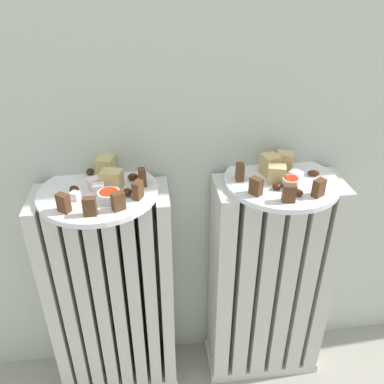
% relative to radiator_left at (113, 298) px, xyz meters
% --- Properties ---
extents(radiator_left, '(0.32, 0.14, 0.62)m').
position_rel_radiator_left_xyz_m(radiator_left, '(0.00, 0.00, 0.00)').
color(radiator_left, silver).
rests_on(radiator_left, ground_plane).
extents(radiator_right, '(0.32, 0.14, 0.62)m').
position_rel_radiator_left_xyz_m(radiator_right, '(0.42, 0.00, 0.00)').
color(radiator_right, silver).
rests_on(radiator_right, ground_plane).
extents(plate_left, '(0.27, 0.27, 0.01)m').
position_rel_radiator_left_xyz_m(plate_left, '(-0.00, 0.00, 0.32)').
color(plate_left, white).
rests_on(plate_left, radiator_left).
extents(plate_right, '(0.27, 0.27, 0.01)m').
position_rel_radiator_left_xyz_m(plate_right, '(0.42, 0.00, 0.32)').
color(plate_right, white).
rests_on(plate_right, radiator_right).
extents(dark_cake_slice_left_0, '(0.03, 0.03, 0.04)m').
position_rel_radiator_left_xyz_m(dark_cake_slice_left_0, '(-0.06, -0.08, 0.35)').
color(dark_cake_slice_left_0, '#56351E').
rests_on(dark_cake_slice_left_0, plate_left).
extents(dark_cake_slice_left_1, '(0.03, 0.02, 0.04)m').
position_rel_radiator_left_xyz_m(dark_cake_slice_left_1, '(-0.01, -0.10, 0.35)').
color(dark_cake_slice_left_1, '#56351E').
rests_on(dark_cake_slice_left_1, plate_left).
extents(dark_cake_slice_left_2, '(0.03, 0.03, 0.04)m').
position_rel_radiator_left_xyz_m(dark_cake_slice_left_2, '(0.05, -0.09, 0.35)').
color(dark_cake_slice_left_2, '#56351E').
rests_on(dark_cake_slice_left_2, plate_left).
extents(dark_cake_slice_left_3, '(0.03, 0.03, 0.04)m').
position_rel_radiator_left_xyz_m(dark_cake_slice_left_3, '(0.09, -0.05, 0.35)').
color(dark_cake_slice_left_3, '#56351E').
rests_on(dark_cake_slice_left_3, plate_left).
extents(dark_cake_slice_left_4, '(0.02, 0.03, 0.04)m').
position_rel_radiator_left_xyz_m(dark_cake_slice_left_4, '(0.10, 0.01, 0.35)').
color(dark_cake_slice_left_4, '#56351E').
rests_on(dark_cake_slice_left_4, plate_left).
extents(marble_cake_slice_left_0, '(0.05, 0.05, 0.04)m').
position_rel_radiator_left_xyz_m(marble_cake_slice_left_0, '(0.03, 0.00, 0.35)').
color(marble_cake_slice_left_0, tan).
rests_on(marble_cake_slice_left_0, plate_left).
extents(marble_cake_slice_left_1, '(0.05, 0.05, 0.05)m').
position_rel_radiator_left_xyz_m(marble_cake_slice_left_1, '(0.02, 0.06, 0.35)').
color(marble_cake_slice_left_1, tan).
rests_on(marble_cake_slice_left_1, plate_left).
extents(turkish_delight_left_0, '(0.03, 0.03, 0.03)m').
position_rel_radiator_left_xyz_m(turkish_delight_left_0, '(-0.01, 0.01, 0.34)').
color(turkish_delight_left_0, white).
rests_on(turkish_delight_left_0, plate_left).
extents(turkish_delight_left_1, '(0.02, 0.02, 0.02)m').
position_rel_radiator_left_xyz_m(turkish_delight_left_1, '(0.00, -0.02, 0.34)').
color(turkish_delight_left_1, white).
rests_on(turkish_delight_left_1, plate_left).
extents(turkish_delight_left_2, '(0.02, 0.02, 0.02)m').
position_rel_radiator_left_xyz_m(turkish_delight_left_2, '(-0.04, -0.04, 0.34)').
color(turkish_delight_left_2, white).
rests_on(turkish_delight_left_2, plate_left).
extents(medjool_date_left_0, '(0.02, 0.03, 0.02)m').
position_rel_radiator_left_xyz_m(medjool_date_left_0, '(0.07, -0.03, 0.34)').
color(medjool_date_left_0, '#3D1E0F').
rests_on(medjool_date_left_0, plate_left).
extents(medjool_date_left_1, '(0.02, 0.03, 0.01)m').
position_rel_radiator_left_xyz_m(medjool_date_left_1, '(-0.02, 0.08, 0.34)').
color(medjool_date_left_1, '#3D1E0F').
rests_on(medjool_date_left_1, plate_left).
extents(medjool_date_left_2, '(0.02, 0.02, 0.02)m').
position_rel_radiator_left_xyz_m(medjool_date_left_2, '(0.08, 0.04, 0.34)').
color(medjool_date_left_2, '#3D1E0F').
rests_on(medjool_date_left_2, plate_left).
extents(medjool_date_left_3, '(0.03, 0.03, 0.02)m').
position_rel_radiator_left_xyz_m(medjool_date_left_3, '(-0.05, -0.01, 0.34)').
color(medjool_date_left_3, '#3D1E0F').
rests_on(medjool_date_left_3, plate_left).
extents(jam_bowl_left, '(0.05, 0.05, 0.02)m').
position_rel_radiator_left_xyz_m(jam_bowl_left, '(0.03, -0.05, 0.34)').
color(jam_bowl_left, white).
rests_on(jam_bowl_left, plate_left).
extents(dark_cake_slice_right_0, '(0.02, 0.03, 0.04)m').
position_rel_radiator_left_xyz_m(dark_cake_slice_right_0, '(0.32, 0.01, 0.35)').
color(dark_cake_slice_right_0, '#56351E').
rests_on(dark_cake_slice_right_0, plate_right).
extents(dark_cake_slice_right_1, '(0.03, 0.03, 0.04)m').
position_rel_radiator_left_xyz_m(dark_cake_slice_right_1, '(0.34, -0.06, 0.35)').
color(dark_cake_slice_right_1, '#56351E').
rests_on(dark_cake_slice_right_1, plate_right).
extents(dark_cake_slice_right_2, '(0.03, 0.02, 0.04)m').
position_rel_radiator_left_xyz_m(dark_cake_slice_right_2, '(0.40, -0.10, 0.35)').
color(dark_cake_slice_right_2, '#56351E').
rests_on(dark_cake_slice_right_2, plate_right).
extents(dark_cake_slice_right_3, '(0.03, 0.03, 0.04)m').
position_rel_radiator_left_xyz_m(dark_cake_slice_right_3, '(0.47, -0.08, 0.35)').
color(dark_cake_slice_right_3, '#56351E').
rests_on(dark_cake_slice_right_3, plate_right).
extents(marble_cake_slice_right_0, '(0.04, 0.05, 0.05)m').
position_rel_radiator_left_xyz_m(marble_cake_slice_right_0, '(0.40, 0.03, 0.35)').
color(marble_cake_slice_right_0, tan).
rests_on(marble_cake_slice_right_0, plate_right).
extents(marble_cake_slice_right_1, '(0.05, 0.05, 0.04)m').
position_rel_radiator_left_xyz_m(marble_cake_slice_right_1, '(0.44, 0.05, 0.35)').
color(marble_cake_slice_right_1, tan).
rests_on(marble_cake_slice_right_1, plate_right).
extents(marble_cake_slice_right_2, '(0.05, 0.04, 0.04)m').
position_rel_radiator_left_xyz_m(marble_cake_slice_right_2, '(0.40, -0.01, 0.35)').
color(marble_cake_slice_right_2, tan).
rests_on(marble_cake_slice_right_2, plate_right).
extents(turkish_delight_right_0, '(0.04, 0.04, 0.03)m').
position_rel_radiator_left_xyz_m(turkish_delight_right_0, '(0.45, -0.01, 0.34)').
color(turkish_delight_right_0, white).
rests_on(turkish_delight_right_0, plate_right).
extents(turkish_delight_right_1, '(0.02, 0.02, 0.02)m').
position_rel_radiator_left_xyz_m(turkish_delight_right_1, '(0.45, 0.01, 0.34)').
color(turkish_delight_right_1, white).
rests_on(turkish_delight_right_1, plate_right).
extents(medjool_date_right_0, '(0.03, 0.03, 0.01)m').
position_rel_radiator_left_xyz_m(medjool_date_right_0, '(0.43, -0.08, 0.34)').
color(medjool_date_right_0, '#3D1E0F').
rests_on(medjool_date_right_0, plate_right).
extents(medjool_date_right_1, '(0.03, 0.02, 0.01)m').
position_rel_radiator_left_xyz_m(medjool_date_right_1, '(0.50, 0.01, 0.34)').
color(medjool_date_right_1, '#3D1E0F').
rests_on(medjool_date_right_1, plate_right).
extents(medjool_date_right_2, '(0.03, 0.03, 0.01)m').
position_rel_radiator_left_xyz_m(medjool_date_right_2, '(0.39, -0.04, 0.34)').
color(medjool_date_right_2, '#3D1E0F').
rests_on(medjool_date_right_2, plate_right).
extents(jam_bowl_right, '(0.04, 0.04, 0.02)m').
position_rel_radiator_left_xyz_m(jam_bowl_right, '(0.43, -0.04, 0.34)').
color(jam_bowl_right, white).
rests_on(jam_bowl_right, plate_right).
extents(fork, '(0.04, 0.09, 0.00)m').
position_rel_radiator_left_xyz_m(fork, '(0.42, -0.01, 0.33)').
color(fork, silver).
rests_on(fork, plate_right).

